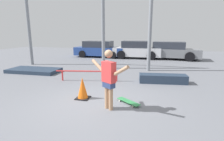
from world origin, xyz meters
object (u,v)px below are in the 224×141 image
at_px(skateboard, 128,102).
at_px(parked_car_white, 136,50).
at_px(traffic_cone, 83,88).
at_px(manual_pad, 34,70).
at_px(parked_car_grey, 170,51).
at_px(grind_rail, 89,73).
at_px(parked_car_blue, 100,49).
at_px(grind_box, 163,79).
at_px(skateboarder, 109,77).

height_order(skateboard, parked_car_white, parked_car_white).
distance_m(parked_car_white, traffic_cone, 9.89).
xyz_separation_m(manual_pad, parked_car_white, (4.76, 6.92, 0.61)).
height_order(parked_car_grey, traffic_cone, parked_car_grey).
bearing_deg(grind_rail, traffic_cone, -73.56).
relative_size(skateboard, traffic_cone, 1.12).
bearing_deg(manual_pad, skateboard, -27.44).
bearing_deg(parked_car_white, parked_car_grey, 1.36).
xyz_separation_m(skateboard, manual_pad, (-5.77, 3.00, 0.03)).
bearing_deg(manual_pad, parked_car_blue, 77.87).
height_order(grind_box, traffic_cone, traffic_cone).
distance_m(grind_box, parked_car_grey, 7.48).
height_order(parked_car_blue, parked_car_grey, parked_car_grey).
height_order(skateboard, grind_rail, grind_rail).
height_order(grind_box, manual_pad, grind_box).
distance_m(parked_car_blue, parked_car_grey, 6.03).
bearing_deg(grind_box, grind_rail, -170.53).
distance_m(grind_box, manual_pad, 6.83).
distance_m(skateboard, grind_rail, 3.03).
distance_m(grind_box, parked_car_white, 7.57).
bearing_deg(skateboarder, parked_car_white, 124.84).
xyz_separation_m(skateboarder, grind_box, (1.53, 3.17, -0.76)).
xyz_separation_m(skateboard, grind_rail, (-2.14, 2.12, 0.32)).
height_order(grind_box, parked_car_grey, parked_car_grey).
height_order(grind_rail, traffic_cone, traffic_cone).
height_order(parked_car_white, traffic_cone, parked_car_white).
height_order(grind_box, parked_car_blue, parked_car_blue).
xyz_separation_m(manual_pad, traffic_cone, (4.24, -2.96, 0.26)).
height_order(manual_pad, parked_car_grey, parked_car_grey).
bearing_deg(grind_box, parked_car_white, 105.86).
xyz_separation_m(skateboard, grind_box, (1.05, 2.65, 0.12)).
relative_size(grind_box, traffic_cone, 2.79).
height_order(grind_rail, parked_car_grey, parked_car_grey).
bearing_deg(skateboard, skateboarder, -96.52).
relative_size(grind_box, manual_pad, 0.72).
bearing_deg(skateboard, grind_box, 104.32).
distance_m(skateboarder, grind_rail, 3.17).
bearing_deg(skateboarder, traffic_cone, -175.99).
xyz_separation_m(parked_car_blue, traffic_cone, (2.76, -9.84, -0.33)).
bearing_deg(parked_car_grey, traffic_cone, -103.72).
bearing_deg(parked_car_grey, manual_pad, -132.35).
bearing_deg(parked_car_white, skateboarder, -89.23).
bearing_deg(grind_rail, skateboard, -44.65).
bearing_deg(traffic_cone, parked_car_blue, 105.68).
xyz_separation_m(skateboarder, manual_pad, (-5.29, 3.51, -0.85)).
xyz_separation_m(skateboarder, grind_rail, (-1.67, 2.63, -0.56)).
height_order(skateboard, manual_pad, manual_pad).
bearing_deg(grind_rail, parked_car_blue, 105.48).
bearing_deg(parked_car_grey, parked_car_white, -172.17).
xyz_separation_m(parked_car_blue, parked_car_grey, (6.03, 0.21, 0.01)).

